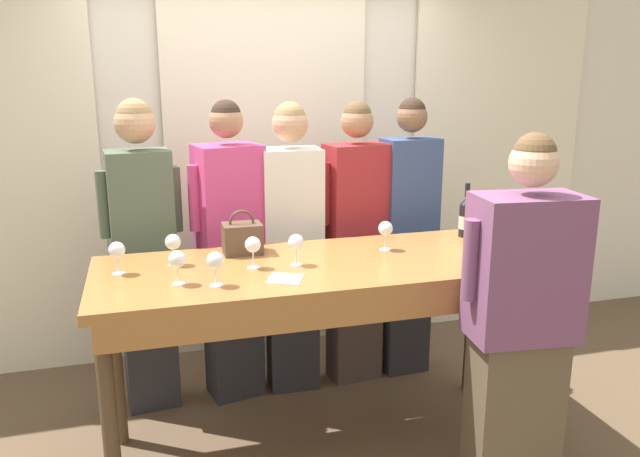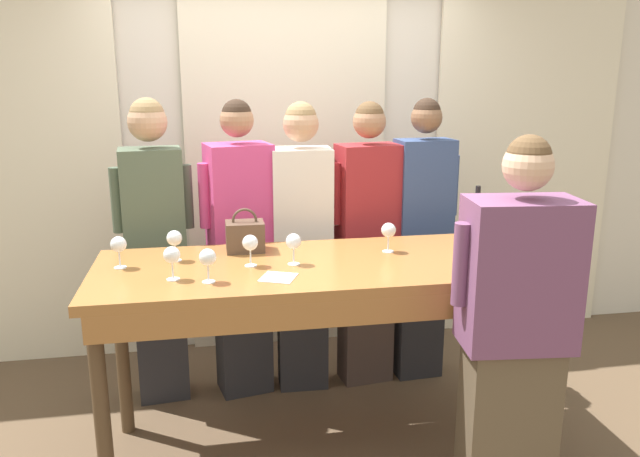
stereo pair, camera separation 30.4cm
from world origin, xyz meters
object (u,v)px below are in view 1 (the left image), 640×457
object	(u,v)px
wine_glass_front_left	(173,243)
wine_glass_back_mid	(177,260)
guest_navy_coat	(408,234)
guest_cream_sweater	(291,245)
host_pouring	(520,326)
wine_glass_front_right	(296,243)
handbag	(242,238)
tasting_bar	(326,285)
wine_glass_back_left	(215,261)
wine_glass_front_mid	(253,246)
guest_pink_top	(231,251)
wine_bottle	(466,217)
wine_glass_center_right	(386,229)
wine_glass_center_left	(117,251)
wine_glass_center_mid	(478,240)
guest_striped_shirt	(355,241)
guest_olive_jacket	(144,252)

from	to	relation	value
wine_glass_front_left	wine_glass_back_mid	size ratio (longest dim) A/B	1.00
wine_glass_back_mid	guest_navy_coat	world-z (taller)	guest_navy_coat
guest_cream_sweater	wine_glass_back_mid	bearing A→B (deg)	-129.80
host_pouring	guest_navy_coat	bearing A→B (deg)	88.15
wine_glass_front_right	handbag	bearing A→B (deg)	127.58
tasting_bar	wine_glass_back_mid	world-z (taller)	wine_glass_back_mid
wine_glass_front_left	guest_cream_sweater	distance (m)	0.93
wine_glass_back_left	wine_glass_back_mid	world-z (taller)	same
guest_cream_sweater	tasting_bar	bearing A→B (deg)	-89.69
handbag	wine_glass_front_mid	bearing A→B (deg)	-88.19
guest_pink_top	wine_bottle	bearing A→B (deg)	-19.66
wine_glass_front_mid	wine_glass_center_right	distance (m)	0.73
handbag	guest_cream_sweater	size ratio (longest dim) A/B	0.13
wine_glass_front_mid	tasting_bar	bearing A→B (deg)	-3.97
wine_glass_center_left	wine_glass_center_mid	xyz separation A→B (m)	(1.69, -0.29, 0.00)
guest_striped_shirt	wine_glass_back_left	bearing A→B (deg)	-136.46
wine_bottle	guest_navy_coat	world-z (taller)	guest_navy_coat
tasting_bar	guest_cream_sweater	size ratio (longest dim) A/B	1.25
wine_glass_front_right	wine_glass_front_left	bearing A→B (deg)	163.89
wine_glass_back_left	wine_glass_back_mid	bearing A→B (deg)	157.70
tasting_bar	wine_glass_center_mid	size ratio (longest dim) A/B	14.37
wine_glass_front_left	wine_glass_front_mid	distance (m)	0.39
wine_glass_center_mid	guest_pink_top	xyz separation A→B (m)	(-1.09, 0.91, -0.23)
handbag	wine_glass_center_left	distance (m)	0.64
wine_bottle	guest_pink_top	distance (m)	1.37
wine_bottle	guest_pink_top	xyz separation A→B (m)	(-1.27, 0.45, -0.23)
wine_glass_center_left	guest_striped_shirt	world-z (taller)	guest_striped_shirt
wine_glass_back_left	guest_pink_top	xyz separation A→B (m)	(0.19, 0.92, -0.23)
wine_glass_front_right	guest_pink_top	world-z (taller)	guest_pink_top
wine_glass_front_mid	guest_navy_coat	world-z (taller)	guest_navy_coat
wine_glass_back_mid	wine_glass_center_left	bearing A→B (deg)	138.94
guest_olive_jacket	host_pouring	xyz separation A→B (m)	(1.57, -1.32, -0.10)
handbag	host_pouring	bearing A→B (deg)	-39.09
wine_glass_back_left	guest_striped_shirt	world-z (taller)	guest_striped_shirt
guest_pink_top	wine_glass_center_mid	bearing A→B (deg)	-40.06
wine_glass_center_right	wine_glass_back_mid	world-z (taller)	same
handbag	wine_glass_back_mid	size ratio (longest dim) A/B	1.48
wine_glass_center_mid	host_pouring	xyz separation A→B (m)	(-0.00, -0.40, -0.29)
wine_glass_back_left	host_pouring	bearing A→B (deg)	-17.46
tasting_bar	wine_glass_back_mid	xyz separation A→B (m)	(-0.71, -0.12, 0.23)
wine_glass_front_right	guest_pink_top	distance (m)	0.79
wine_glass_center_left	guest_olive_jacket	bearing A→B (deg)	79.73
guest_cream_sweater	guest_striped_shirt	size ratio (longest dim) A/B	1.00
wine_glass_center_left	guest_cream_sweater	distance (m)	1.17
wine_glass_center_left	guest_cream_sweater	world-z (taller)	guest_cream_sweater
wine_glass_back_mid	wine_glass_front_right	bearing A→B (deg)	13.06
wine_bottle	wine_glass_back_mid	world-z (taller)	wine_bottle
wine_glass_front_mid	guest_cream_sweater	distance (m)	0.82
handbag	wine_glass_center_left	xyz separation A→B (m)	(-0.61, -0.19, 0.03)
wine_glass_center_right	handbag	bearing A→B (deg)	168.37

